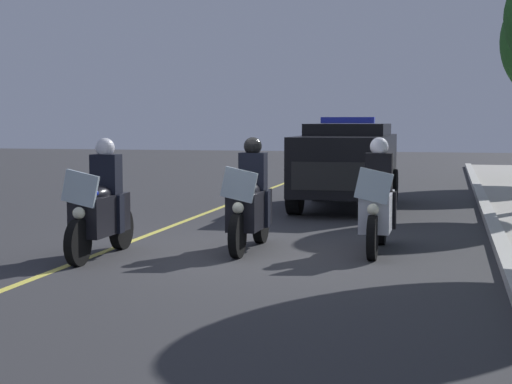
{
  "coord_description": "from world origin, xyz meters",
  "views": [
    {
      "loc": [
        11.6,
        2.81,
        1.97
      ],
      "look_at": [
        -0.16,
        0.0,
        0.9
      ],
      "focal_mm": 56.68,
      "sensor_mm": 36.0,
      "label": 1
    }
  ],
  "objects_px": {
    "police_motorcycle_lead_left": "(101,209)",
    "police_suv": "(347,161)",
    "police_motorcycle_lead_right": "(250,204)",
    "police_motorcycle_trailing": "(377,206)"
  },
  "relations": [
    {
      "from": "police_motorcycle_lead_right",
      "to": "police_suv",
      "type": "bearing_deg",
      "value": 173.7
    },
    {
      "from": "police_motorcycle_trailing",
      "to": "police_suv",
      "type": "height_order",
      "value": "police_suv"
    },
    {
      "from": "police_motorcycle_lead_right",
      "to": "police_motorcycle_trailing",
      "type": "height_order",
      "value": "same"
    },
    {
      "from": "police_motorcycle_lead_right",
      "to": "police_motorcycle_trailing",
      "type": "relative_size",
      "value": 1.0
    },
    {
      "from": "police_motorcycle_lead_left",
      "to": "police_motorcycle_lead_right",
      "type": "height_order",
      "value": "same"
    },
    {
      "from": "police_motorcycle_lead_left",
      "to": "police_motorcycle_lead_right",
      "type": "distance_m",
      "value": 2.24
    },
    {
      "from": "police_motorcycle_lead_right",
      "to": "police_motorcycle_trailing",
      "type": "xyz_separation_m",
      "value": [
        -0.26,
        1.91,
        0.0
      ]
    },
    {
      "from": "police_motorcycle_lead_right",
      "to": "police_suv",
      "type": "relative_size",
      "value": 0.44
    },
    {
      "from": "police_suv",
      "to": "police_motorcycle_trailing",
      "type": "bearing_deg",
      "value": 11.27
    },
    {
      "from": "police_motorcycle_lead_left",
      "to": "police_suv",
      "type": "distance_m",
      "value": 7.91
    }
  ]
}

